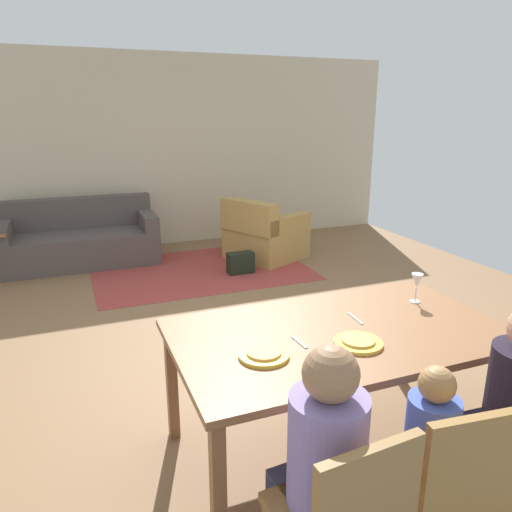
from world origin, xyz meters
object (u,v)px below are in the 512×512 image
(plate_near_child, at_px, (358,343))
(handbag, at_px, (241,263))
(dining_chair_child, at_px, (450,482))
(person_woman, at_px, (510,423))
(person_child, at_px, (422,466))
(couch, at_px, (80,241))
(armchair, at_px, (264,235))
(dining_table, at_px, (339,341))
(plate_near_man, at_px, (264,355))
(wine_glass, at_px, (417,282))
(person_man, at_px, (320,481))

(plate_near_child, relative_size, handbag, 0.78)
(dining_chair_child, xyz_separation_m, person_woman, (0.51, 0.17, 0.02))
(person_child, distance_m, couch, 5.25)
(armchair, xyz_separation_m, handbag, (-0.50, -0.48, -0.19))
(dining_table, relative_size, plate_near_man, 7.22)
(dining_chair_child, bearing_deg, person_child, 85.79)
(plate_near_child, relative_size, wine_glass, 1.34)
(dining_chair_child, bearing_deg, handbag, 81.77)
(wine_glass, bearing_deg, handbag, 91.19)
(armchair, bearing_deg, wine_glass, -97.07)
(couch, distance_m, handbag, 2.14)
(couch, bearing_deg, person_woman, -71.53)
(dining_table, xyz_separation_m, couch, (-1.20, 4.39, -0.39))
(plate_near_man, relative_size, wine_glass, 1.34)
(person_woman, bearing_deg, wine_glass, 80.34)
(plate_near_man, xyz_separation_m, wine_glass, (1.15, 0.30, 0.12))
(plate_near_man, height_order, dining_chair_child, dining_chair_child)
(plate_near_man, bearing_deg, handbag, 72.11)
(armchair, bearing_deg, person_child, -103.78)
(plate_near_man, xyz_separation_m, handbag, (1.08, 3.35, -0.64))
(wine_glass, bearing_deg, plate_near_child, -151.02)
(plate_near_child, relative_size, armchair, 0.22)
(person_man, distance_m, couch, 5.15)
(wine_glass, xyz_separation_m, person_man, (-1.15, -0.89, -0.38))
(plate_near_man, relative_size, person_child, 0.27)
(wine_glass, relative_size, dining_chair_child, 0.21)
(person_man, bearing_deg, armchair, 70.24)
(dining_table, height_order, couch, couch)
(dining_chair_child, bearing_deg, wine_glass, 58.16)
(handbag, bearing_deg, armchair, 43.52)
(plate_near_child, bearing_deg, person_man, -133.48)
(plate_near_child, bearing_deg, couch, 104.75)
(wine_glass, xyz_separation_m, armchair, (0.44, 3.53, -0.57))
(person_child, relative_size, person_woman, 0.83)
(plate_near_child, height_order, person_man, person_man)
(person_child, bearing_deg, dining_chair_child, -94.21)
(person_woman, bearing_deg, armchair, 82.40)
(person_child, distance_m, handbag, 4.00)
(plate_near_child, xyz_separation_m, person_woman, (0.50, -0.53, -0.26))
(wine_glass, distance_m, person_child, 1.19)
(person_man, height_order, handbag, person_man)
(person_man, distance_m, dining_chair_child, 0.52)
(dining_table, height_order, person_child, person_child)
(wine_glass, distance_m, person_woman, 0.98)
(plate_near_man, height_order, person_woman, person_woman)
(dining_chair_child, bearing_deg, person_man, 160.38)
(dining_table, xyz_separation_m, person_child, (0.00, -0.71, -0.26))
(dining_table, height_order, plate_near_child, plate_near_child)
(plate_near_man, height_order, person_child, person_child)
(handbag, bearing_deg, dining_chair_child, -98.23)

